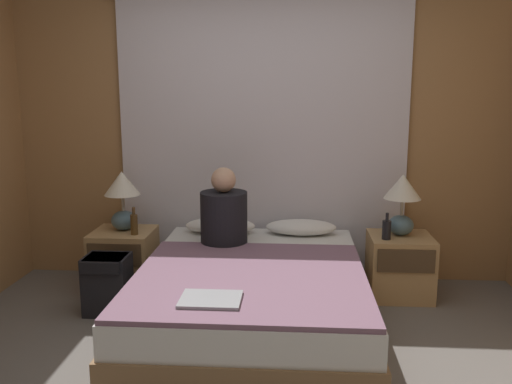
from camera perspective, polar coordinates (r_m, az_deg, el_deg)
name	(u,v)px	position (r m, az deg, el deg)	size (l,w,h in m)	color
ground_plane	(244,380)	(3.26, -1.25, -19.14)	(16.00, 16.00, 0.00)	#66605B
wall_back	(263,134)	(4.62, 0.72, 6.16)	(4.31, 0.06, 2.50)	#A37547
curtain_panel	(262,143)	(4.56, 0.67, 5.22)	(2.60, 0.02, 2.37)	silver
bed	(253,298)	(3.75, -0.33, -11.14)	(1.51, 2.02, 0.45)	olive
nightstand_left	(124,260)	(4.60, -13.71, -6.95)	(0.48, 0.47, 0.49)	tan
nightstand_right	(400,266)	(4.47, 14.87, -7.53)	(0.48, 0.47, 0.49)	tan
lamp_left	(122,194)	(4.50, -13.88, -0.19)	(0.29, 0.29, 0.48)	slate
lamp_right	(402,198)	(4.37, 15.13, -0.58)	(0.29, 0.29, 0.48)	slate
pillow_left	(220,226)	(4.48, -3.78, -3.57)	(0.57, 0.28, 0.12)	white
pillow_right	(301,227)	(4.44, 4.77, -3.71)	(0.57, 0.28, 0.12)	white
blanket_on_bed	(250,278)	(3.41, -0.68, -9.02)	(1.45, 1.43, 0.03)	slate
person_left_in_bed	(224,215)	(4.09, -3.40, -2.39)	(0.36, 0.36, 0.60)	black
beer_bottle_on_left_stand	(134,224)	(4.38, -12.71, -3.28)	(0.06, 0.06, 0.22)	#513819
beer_bottle_on_right_stand	(387,229)	(4.26, 13.58, -3.84)	(0.07, 0.07, 0.21)	black
laptop_on_bed	(211,299)	(3.04, -4.79, -11.19)	(0.33, 0.26, 0.02)	#9EA0A5
backpack_on_floor	(107,281)	(4.16, -15.38, -9.03)	(0.32, 0.29, 0.43)	black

